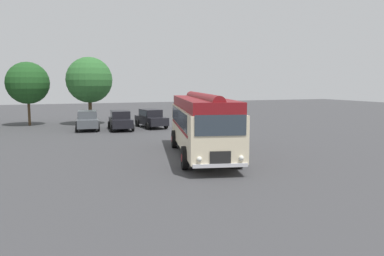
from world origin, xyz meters
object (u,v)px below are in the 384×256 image
at_px(car_mid_right, 151,118).
at_px(vintage_bus, 202,122).
at_px(car_near_left, 87,120).
at_px(car_mid_left, 120,120).

bearing_deg(car_mid_right, vintage_bus, -93.73).
bearing_deg(car_near_left, car_mid_right, -3.23).
height_order(vintage_bus, car_mid_left, vintage_bus).
height_order(car_near_left, car_mid_right, same).
relative_size(car_near_left, car_mid_left, 1.00).
bearing_deg(car_near_left, car_mid_left, -20.01).
relative_size(vintage_bus, car_mid_right, 2.38).
relative_size(vintage_bus, car_near_left, 2.40).
bearing_deg(car_mid_left, vintage_bus, -81.58).
bearing_deg(car_mid_right, car_near_left, 176.77).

